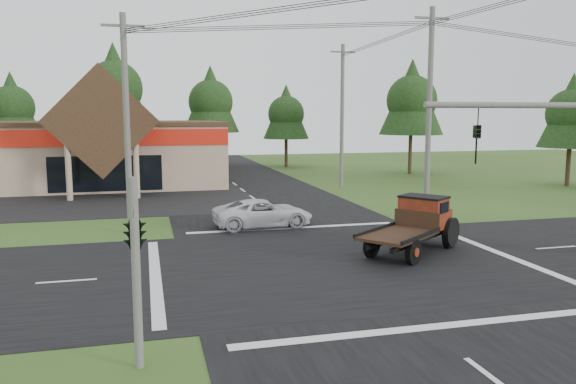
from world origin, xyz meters
name	(u,v)px	position (x,y,z in m)	size (l,w,h in m)	color
ground	(339,263)	(0.00, 0.00, 0.00)	(120.00, 120.00, 0.00)	#354D1B
road_ns	(339,263)	(0.00, 0.00, 0.01)	(12.00, 120.00, 0.02)	black
road_ew	(339,263)	(0.00, 0.00, 0.01)	(120.00, 12.00, 0.02)	black
parking_apron	(39,203)	(-14.00, 19.00, 0.01)	(28.00, 14.00, 0.02)	black
cvs_building	(38,151)	(-15.70, 29.57, 2.78)	(30.40, 18.20, 9.19)	tan
traffic_signal_corner	(134,215)	(-7.50, -7.32, 3.52)	(0.53, 2.48, 4.40)	#595651
utility_pole_nw	(127,122)	(-8.00, 8.00, 5.39)	(2.00, 0.30, 10.50)	#595651
utility_pole_ne	(429,112)	(8.00, 8.00, 5.89)	(2.00, 0.30, 11.50)	#595651
utility_pole_n	(342,115)	(8.00, 22.00, 5.74)	(2.00, 0.30, 11.20)	#595651
tree_row_b	(12,105)	(-20.00, 42.00, 6.70)	(5.60, 5.60, 10.10)	#332316
tree_row_c	(114,86)	(-10.00, 41.00, 8.72)	(7.28, 7.28, 13.13)	#332316
tree_row_d	(211,100)	(0.00, 42.00, 7.38)	(6.16, 6.16, 11.11)	#332316
tree_row_e	(286,112)	(8.00, 40.00, 6.03)	(5.04, 5.04, 9.09)	#332316
tree_side_ne	(412,98)	(18.00, 30.00, 7.38)	(6.16, 6.16, 11.11)	#332316
tree_side_e_near	(572,111)	(26.00, 18.00, 6.03)	(5.04, 5.04, 9.09)	#332316
antique_flatbed_truck	(411,226)	(3.45, 0.76, 1.17)	(2.14, 5.61, 2.35)	#4F170B
white_pickup	(263,213)	(-1.39, 7.79, 0.71)	(2.37, 5.14, 1.43)	silver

